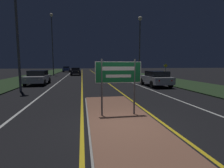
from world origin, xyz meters
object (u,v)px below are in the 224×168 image
object	(u,v)px
car_receding_0	(156,78)
highway_sign	(118,75)
car_receding_1	(129,73)
warning_sign	(165,70)
car_approaching_1	(76,71)
car_approaching_0	(38,77)
streetlight_left_far	(52,35)
car_approaching_2	(67,69)
streetlight_right_near	(140,37)

from	to	relation	value
car_receding_0	highway_sign	bearing A→B (deg)	-121.72
car_receding_1	warning_sign	size ratio (longest dim) A/B	2.30
car_approaching_1	car_approaching_0	bearing A→B (deg)	-102.46
streetlight_left_far	car_receding_0	size ratio (longest dim) A/B	2.69
car_receding_0	car_approaching_2	xyz separation A→B (m)	(-11.08, 32.89, 0.01)
highway_sign	car_approaching_0	world-z (taller)	highway_sign
highway_sign	car_approaching_2	bearing A→B (deg)	97.55
car_approaching_0	car_approaching_1	size ratio (longest dim) A/B	0.91
car_receding_0	car_approaching_1	world-z (taller)	car_receding_0
streetlight_right_near	car_approaching_1	world-z (taller)	streetlight_right_near
streetlight_right_near	car_receding_1	xyz separation A→B (m)	(-0.67, 3.22, -5.16)
car_receding_1	streetlight_right_near	bearing A→B (deg)	-78.31
streetlight_left_far	car_receding_1	world-z (taller)	streetlight_left_far
streetlight_right_near	warning_sign	world-z (taller)	streetlight_right_near
highway_sign	streetlight_right_near	xyz separation A→B (m)	(6.68, 17.36, 4.23)
car_approaching_1	car_approaching_2	xyz separation A→B (m)	(-2.93, 14.39, 0.01)
car_approaching_0	car_approaching_2	bearing A→B (deg)	89.21
highway_sign	warning_sign	distance (m)	19.06
car_receding_0	car_receding_1	size ratio (longest dim) A/B	0.86
streetlight_right_near	car_approaching_1	distance (m)	14.66
car_receding_1	warning_sign	world-z (taller)	warning_sign
streetlight_right_near	car_receding_0	xyz separation A→B (m)	(-1.14, -8.40, -5.14)
car_approaching_1	streetlight_right_near	bearing A→B (deg)	-47.38
highway_sign	warning_sign	xyz separation A→B (m)	(10.11, 16.15, -0.34)
car_receding_1	car_receding_0	bearing A→B (deg)	-92.34
car_approaching_0	streetlight_left_far	bearing A→B (deg)	92.76
streetlight_left_far	car_receding_1	bearing A→B (deg)	-27.33
highway_sign	car_receding_0	bearing A→B (deg)	58.28
streetlight_right_near	car_receding_0	distance (m)	9.92
streetlight_left_far	streetlight_right_near	world-z (taller)	streetlight_left_far
car_approaching_1	car_approaching_2	size ratio (longest dim) A/B	1.11
car_receding_1	car_approaching_2	size ratio (longest dim) A/B	1.19
streetlight_right_near	car_approaching_2	bearing A→B (deg)	116.53
streetlight_right_near	car_approaching_1	bearing A→B (deg)	132.62
car_approaching_0	car_receding_0	bearing A→B (deg)	-16.46
car_receding_1	car_approaching_0	xyz separation A→B (m)	(-11.97, -8.23, 0.01)
car_approaching_2	car_approaching_0	bearing A→B (deg)	-90.79
streetlight_right_near	car_receding_1	bearing A→B (deg)	101.69
car_approaching_2	warning_sign	bearing A→B (deg)	-58.64
highway_sign	car_receding_0	world-z (taller)	highway_sign
highway_sign	streetlight_right_near	distance (m)	19.07
warning_sign	streetlight_right_near	bearing A→B (deg)	160.66
streetlight_right_near	car_approaching_0	size ratio (longest dim) A/B	2.12
warning_sign	streetlight_left_far	bearing A→B (deg)	146.79
streetlight_right_near	car_approaching_2	world-z (taller)	streetlight_right_near
streetlight_left_far	warning_sign	xyz separation A→B (m)	(16.78, -10.98, -6.00)
car_receding_0	car_approaching_2	distance (m)	34.71
streetlight_right_near	car_approaching_0	bearing A→B (deg)	-158.37
highway_sign	streetlight_left_far	bearing A→B (deg)	103.81
car_approaching_2	car_receding_0	bearing A→B (deg)	-71.38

